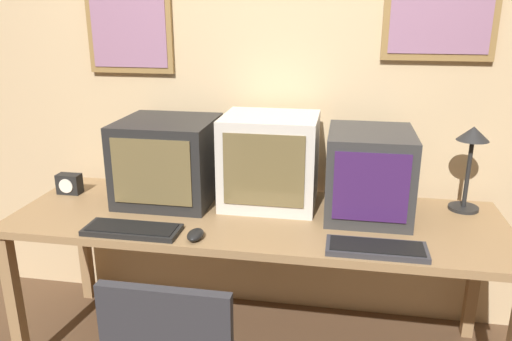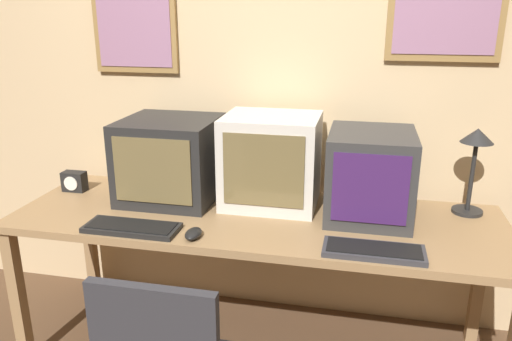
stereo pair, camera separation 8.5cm
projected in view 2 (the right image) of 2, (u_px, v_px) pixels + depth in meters
The scene contains 10 objects.
wall_back at pixel (276, 81), 2.59m from camera, with size 8.00×0.08×2.60m.
desk at pixel (256, 228), 2.34m from camera, with size 2.26×0.74×0.75m.
monitor_left at pixel (171, 159), 2.48m from camera, with size 0.46×0.45×0.40m.
monitor_center at pixel (271, 160), 2.40m from camera, with size 0.45×0.39×0.44m.
monitor_right at pixel (370, 175), 2.27m from camera, with size 0.38×0.45×0.39m.
keyboard_main at pixel (132, 227), 2.16m from camera, with size 0.41×0.16×0.03m.
keyboard_side at pixel (374, 251), 1.95m from camera, with size 0.40×0.16×0.03m.
mouse_near_keyboard at pixel (193, 234), 2.08m from camera, with size 0.07×0.11×0.04m.
desk_clock at pixel (74, 181), 2.62m from camera, with size 0.12×0.07×0.10m.
desk_lamp at pixel (475, 152), 2.26m from camera, with size 0.15×0.15×0.41m.
Camera 2 is at (0.46, -1.42, 1.65)m, focal length 35.00 mm.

